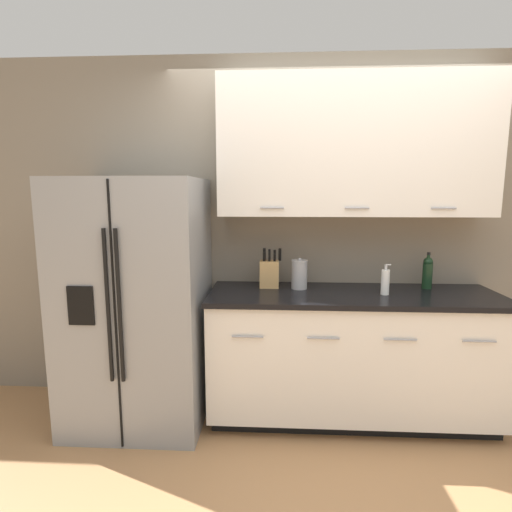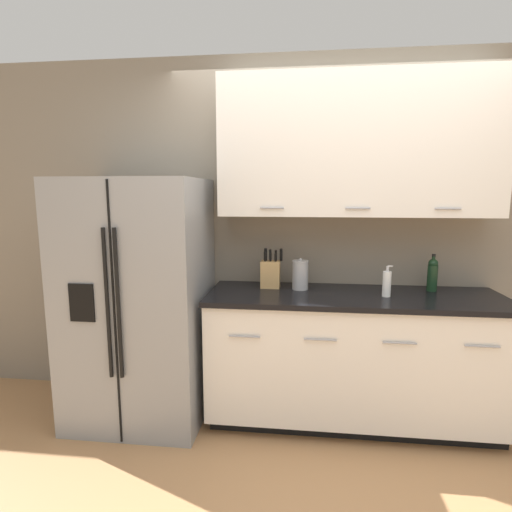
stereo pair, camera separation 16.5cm
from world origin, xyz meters
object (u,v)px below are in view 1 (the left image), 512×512
Objects in this scene: soap_dispenser at (385,282)px; steel_canister at (299,274)px; refrigerator at (138,303)px; wine_bottle at (428,272)px; knife_block at (269,273)px.

steel_canister is (-0.57, 0.14, 0.02)m from soap_dispenser.
steel_canister reaches higher than soap_dispenser.
wine_bottle is (2.05, 0.23, 0.20)m from refrigerator.
wine_bottle reaches higher than steel_canister.
refrigerator is 0.95m from knife_block.
refrigerator reaches higher than soap_dispenser.
steel_canister is (0.22, -0.03, -0.00)m from knife_block.
wine_bottle is 0.92m from steel_canister.
refrigerator is 2.07m from wine_bottle.
refrigerator is at bearing -178.99° from soap_dispenser.
refrigerator reaches higher than knife_block.
soap_dispenser is 0.59m from steel_canister.
steel_canister is (1.13, 0.17, 0.18)m from refrigerator.
refrigerator is 1.71m from soap_dispenser.
soap_dispenser is (1.70, 0.03, 0.16)m from refrigerator.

